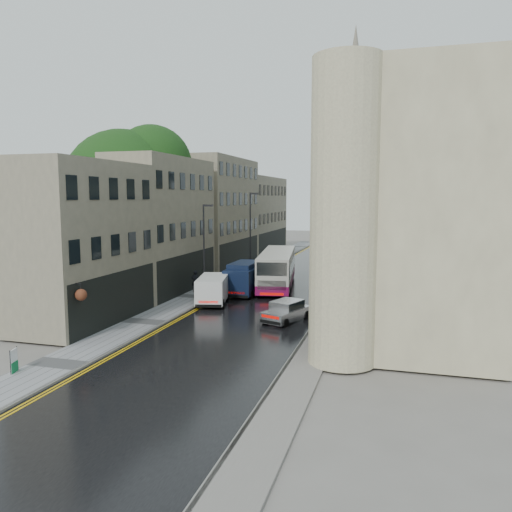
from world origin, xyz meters
The scene contains 18 objects.
ground centered at (0.00, 0.00, 0.00)m, with size 200.00×200.00×0.00m, color slate.
road centered at (0.00, 27.50, 0.01)m, with size 9.00×85.00×0.02m, color black.
left_sidewalk centered at (-5.85, 27.50, 0.06)m, with size 2.70×85.00×0.12m, color gray.
right_sidewalk centered at (5.40, 27.50, 0.06)m, with size 1.80×85.00×0.12m, color slate.
old_shop_row centered at (-9.45, 30.00, 6.00)m, with size 4.50×56.00×12.00m, color gray, non-canonical shape.
modern_block centered at (10.30, 26.00, 7.00)m, with size 8.00×40.00×14.00m, color beige, non-canonical shape.
church_spire centered at (0.50, 82.00, 20.00)m, with size 6.40×6.40×40.00m, color gray, non-canonical shape.
tree_near centered at (-12.50, 20.00, 6.95)m, with size 10.56×10.56×13.89m, color black, non-canonical shape.
tree_far centered at (-12.20, 33.00, 6.23)m, with size 9.24×9.24×12.46m, color black, non-canonical shape.
cream_bus centered at (-1.47, 22.33, 1.59)m, with size 2.62×11.51×3.14m, color beige, non-canonical shape.
white_lorry centered at (2.58, 32.93, 2.25)m, with size 2.54×8.48×4.45m, color white, non-canonical shape.
silver_hatchback centered at (1.54, 12.85, 0.71)m, with size 1.60×3.66×1.37m, color #B4B5B9, non-canonical shape.
white_van centered at (-4.30, 15.78, 1.06)m, with size 1.97×4.61×2.08m, color white, non-canonical shape.
navy_van centered at (-3.52, 19.90, 1.39)m, with size 2.15×5.38×2.74m, color #0E1933, non-canonical shape.
pedestrian centered at (-6.55, 20.80, 1.02)m, with size 0.66×0.43×1.81m, color black.
lamp_post_near centered at (-5.27, 19.61, 3.72)m, with size 0.81×0.18×7.19m, color black, non-canonical shape.
lamp_post_far centered at (-5.42, 32.81, 4.22)m, with size 0.92×0.20×8.20m, color black, non-canonical shape.
estate_sign centered at (-6.96, 1.04, 0.64)m, with size 0.08×0.63×1.04m, color white, non-canonical shape.
Camera 1 is at (9.41, -16.71, 7.92)m, focal length 35.00 mm.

